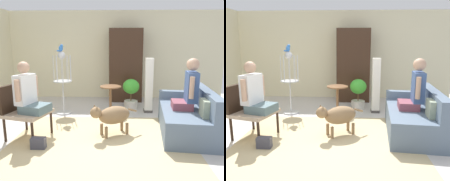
# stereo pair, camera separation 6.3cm
# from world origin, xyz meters

# --- Properties ---
(ground_plane) EXTENTS (7.32, 7.32, 0.00)m
(ground_plane) POSITION_xyz_m (0.00, 0.00, 0.00)
(ground_plane) COLOR beige
(back_wall) EXTENTS (6.60, 0.12, 2.55)m
(back_wall) POSITION_xyz_m (0.00, 3.11, 1.28)
(back_wall) COLOR beige
(back_wall) RESTS_ON ground
(area_rug) EXTENTS (3.04, 2.54, 0.01)m
(area_rug) POSITION_xyz_m (-0.06, -0.17, 0.00)
(area_rug) COLOR #C6B284
(area_rug) RESTS_ON ground
(couch) EXTENTS (1.05, 1.79, 0.81)m
(couch) POSITION_xyz_m (1.51, 0.31, 0.30)
(couch) COLOR slate
(couch) RESTS_ON ground
(armchair) EXTENTS (0.80, 0.80, 0.94)m
(armchair) POSITION_xyz_m (-1.47, 0.00, 0.55)
(armchair) COLOR black
(armchair) RESTS_ON ground
(person_on_couch) EXTENTS (0.46, 0.56, 0.92)m
(person_on_couch) POSITION_xyz_m (1.48, 0.29, 0.84)
(person_on_couch) COLOR #854250
(person_on_armchair) EXTENTS (0.56, 0.55, 0.86)m
(person_on_armchair) POSITION_xyz_m (-1.31, -0.04, 0.80)
(person_on_armchair) COLOR slate
(round_end_table) EXTENTS (0.49, 0.49, 0.66)m
(round_end_table) POSITION_xyz_m (0.03, 1.41, 0.39)
(round_end_table) COLOR brown
(round_end_table) RESTS_ON ground
(dog) EXTENTS (0.83, 0.57, 0.59)m
(dog) POSITION_xyz_m (0.12, 0.12, 0.37)
(dog) COLOR olive
(dog) RESTS_ON ground
(bird_cage_stand) EXTENTS (0.42, 0.42, 1.44)m
(bird_cage_stand) POSITION_xyz_m (-1.07, 1.37, 0.75)
(bird_cage_stand) COLOR silver
(bird_cage_stand) RESTS_ON ground
(parrot) EXTENTS (0.17, 0.10, 0.16)m
(parrot) POSITION_xyz_m (-1.08, 1.37, 1.52)
(parrot) COLOR blue
(parrot) RESTS_ON bird_cage_stand
(potted_plant) EXTENTS (0.41, 0.41, 0.76)m
(potted_plant) POSITION_xyz_m (0.52, 1.80, 0.44)
(potted_plant) COLOR beige
(potted_plant) RESTS_ON ground
(column_lamp) EXTENTS (0.20, 0.20, 1.29)m
(column_lamp) POSITION_xyz_m (0.93, 1.55, 0.64)
(column_lamp) COLOR #4C4742
(column_lamp) RESTS_ON ground
(armoire_cabinet) EXTENTS (0.91, 0.56, 2.02)m
(armoire_cabinet) POSITION_xyz_m (0.40, 2.70, 1.01)
(armoire_cabinet) COLOR #382316
(armoire_cabinet) RESTS_ON ground
(handbag) EXTENTS (0.23, 0.12, 0.18)m
(handbag) POSITION_xyz_m (-1.03, -0.47, 0.09)
(handbag) COLOR #3F3F4C
(handbag) RESTS_ON ground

